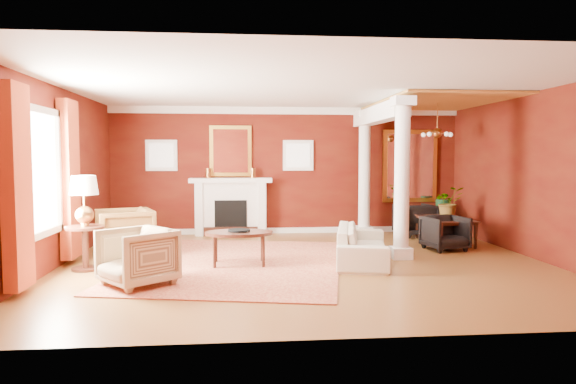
{
  "coord_description": "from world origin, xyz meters",
  "views": [
    {
      "loc": [
        -1.07,
        -8.32,
        1.78
      ],
      "look_at": [
        -0.24,
        0.68,
        1.15
      ],
      "focal_mm": 32.0,
      "sensor_mm": 36.0,
      "label": 1
    }
  ],
  "objects": [
    {
      "name": "chandelier",
      "position": [
        2.9,
        1.8,
        2.25
      ],
      "size": [
        0.6,
        0.62,
        0.75
      ],
      "color": "#B27538",
      "rests_on": "room_shell"
    },
    {
      "name": "room_shell",
      "position": [
        0.0,
        0.0,
        2.02
      ],
      "size": [
        8.04,
        7.04,
        2.92
      ],
      "color": "#5B1D0C",
      "rests_on": "ground"
    },
    {
      "name": "coffee_book",
      "position": [
        -1.14,
        -0.08,
        0.66
      ],
      "size": [
        0.14,
        0.07,
        0.21
      ],
      "primitive_type": "imported",
      "rotation": [
        0.0,
        0.0,
        0.4
      ],
      "color": "black",
      "rests_on": "coffee_table"
    },
    {
      "name": "flank_window_right",
      "position": [
        0.25,
        3.46,
        1.8
      ],
      "size": [
        0.7,
        0.07,
        0.7
      ],
      "color": "white",
      "rests_on": "room_shell"
    },
    {
      "name": "fireplace",
      "position": [
        -1.3,
        3.32,
        0.65
      ],
      "size": [
        1.85,
        0.42,
        1.29
      ],
      "color": "white",
      "rests_on": "ground"
    },
    {
      "name": "crown_trim",
      "position": [
        0.0,
        3.46,
        2.82
      ],
      "size": [
        8.0,
        0.08,
        0.16
      ],
      "primitive_type": "cube",
      "color": "white",
      "rests_on": "room_shell"
    },
    {
      "name": "armchair_stripe",
      "position": [
        -2.49,
        -1.21,
        0.44
      ],
      "size": [
        1.16,
        1.17,
        0.88
      ],
      "primitive_type": "imported",
      "rotation": [
        0.0,
        0.0,
        -0.87
      ],
      "color": "#CBB587",
      "rests_on": "ground"
    },
    {
      "name": "dining_chair_far",
      "position": [
        2.8,
        2.75,
        0.4
      ],
      "size": [
        0.86,
        0.82,
        0.79
      ],
      "primitive_type": "imported",
      "rotation": [
        0.0,
        0.0,
        3.28
      ],
      "color": "black",
      "rests_on": "ground"
    },
    {
      "name": "rug",
      "position": [
        -1.12,
        0.11,
        0.01
      ],
      "size": [
        4.13,
        4.99,
        0.02
      ],
      "primitive_type": "cube",
      "rotation": [
        0.0,
        0.0,
        -0.2
      ],
      "color": "maroon",
      "rests_on": "ground"
    },
    {
      "name": "side_table",
      "position": [
        -3.5,
        -0.12,
        1.0
      ],
      "size": [
        0.59,
        0.59,
        1.48
      ],
      "rotation": [
        0.0,
        0.0,
        0.05
      ],
      "color": "black",
      "rests_on": "ground"
    },
    {
      "name": "amber_ceiling",
      "position": [
        2.85,
        1.75,
        2.87
      ],
      "size": [
        2.3,
        3.4,
        0.04
      ],
      "primitive_type": "cube",
      "color": "#C38639",
      "rests_on": "room_shell"
    },
    {
      "name": "header_beam",
      "position": [
        1.7,
        1.9,
        2.62
      ],
      "size": [
        0.3,
        3.2,
        0.32
      ],
      "primitive_type": "cube",
      "color": "white",
      "rests_on": "column_front"
    },
    {
      "name": "column_front",
      "position": [
        1.7,
        0.3,
        1.43
      ],
      "size": [
        0.36,
        0.36,
        2.8
      ],
      "color": "white",
      "rests_on": "ground"
    },
    {
      "name": "coffee_table",
      "position": [
        -1.11,
        -0.0,
        0.51
      ],
      "size": [
        1.11,
        1.11,
        0.56
      ],
      "rotation": [
        0.0,
        0.0,
        -0.33
      ],
      "color": "black",
      "rests_on": "ground"
    },
    {
      "name": "potted_plant",
      "position": [
        3.17,
        1.8,
        1.09
      ],
      "size": [
        0.58,
        0.64,
        0.49
      ],
      "primitive_type": "imported",
      "rotation": [
        0.0,
        0.0,
        0.02
      ],
      "color": "#26591E",
      "rests_on": "dining_table"
    },
    {
      "name": "armchair_leopard",
      "position": [
        -3.13,
        0.9,
        0.47
      ],
      "size": [
        1.13,
        1.16,
        0.95
      ],
      "primitive_type": "imported",
      "rotation": [
        0.0,
        0.0,
        -1.22
      ],
      "color": "black",
      "rests_on": "ground"
    },
    {
      "name": "flank_window_left",
      "position": [
        -2.85,
        3.46,
        1.8
      ],
      "size": [
        0.7,
        0.07,
        0.7
      ],
      "color": "white",
      "rests_on": "room_shell"
    },
    {
      "name": "base_trim",
      "position": [
        0.0,
        3.46,
        0.06
      ],
      "size": [
        8.0,
        0.08,
        0.12
      ],
      "primitive_type": "cube",
      "color": "white",
      "rests_on": "ground"
    },
    {
      "name": "sofa",
      "position": [
        0.97,
        0.1,
        0.4
      ],
      "size": [
        1.04,
        2.13,
        0.8
      ],
      "primitive_type": "imported",
      "rotation": [
        0.0,
        0.0,
        1.35
      ],
      "color": "beige",
      "rests_on": "ground"
    },
    {
      "name": "ground",
      "position": [
        0.0,
        0.0,
        0.0
      ],
      "size": [
        8.0,
        8.0,
        0.0
      ],
      "primitive_type": "plane",
      "color": "brown",
      "rests_on": "ground"
    },
    {
      "name": "overmantel_mirror",
      "position": [
        -1.3,
        3.45,
        1.9
      ],
      "size": [
        0.95,
        0.07,
        1.15
      ],
      "color": "gold",
      "rests_on": "fireplace"
    },
    {
      "name": "dining_mirror",
      "position": [
        2.9,
        3.45,
        1.55
      ],
      "size": [
        1.3,
        0.07,
        1.7
      ],
      "color": "gold",
      "rests_on": "room_shell"
    },
    {
      "name": "dining_chair_near",
      "position": [
        2.78,
        0.99,
        0.36
      ],
      "size": [
        0.82,
        0.78,
        0.72
      ],
      "primitive_type": "imported",
      "rotation": [
        0.0,
        0.0,
        0.2
      ],
      "color": "black",
      "rests_on": "ground"
    },
    {
      "name": "green_urn",
      "position": [
        3.5,
        2.93,
        0.32
      ],
      "size": [
        0.34,
        0.34,
        0.81
      ],
      "color": "#133B1F",
      "rests_on": "ground"
    },
    {
      "name": "column_back",
      "position": [
        1.7,
        3.0,
        1.43
      ],
      "size": [
        0.36,
        0.36,
        2.8
      ],
      "color": "white",
      "rests_on": "ground"
    },
    {
      "name": "dining_table",
      "position": [
        3.1,
        1.75,
        0.42
      ],
      "size": [
        0.54,
        1.51,
        0.84
      ],
      "primitive_type": "imported",
      "rotation": [
        0.0,
        0.0,
        1.58
      ],
      "color": "black",
      "rests_on": "ground"
    },
    {
      "name": "left_window",
      "position": [
        -3.89,
        -0.6,
        1.42
      ],
      "size": [
        0.21,
        2.55,
        2.6
      ],
      "color": "white",
      "rests_on": "room_shell"
    }
  ]
}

